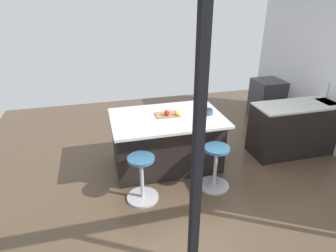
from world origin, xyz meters
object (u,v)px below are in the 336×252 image
kitchen_island (166,141)px  apple_yellow (177,113)px  fruit_bowl (206,111)px  stool_by_window (215,168)px  stool_middle (142,180)px  apple_red (167,113)px  cutting_board (167,115)px  oven_range (267,100)px

kitchen_island → apple_yellow: 0.52m
kitchen_island → fruit_bowl: fruit_bowl is taller
stool_by_window → apple_yellow: size_ratio=8.57×
stool_by_window → stool_middle: bearing=0.0°
apple_red → fruit_bowl: 0.62m
kitchen_island → fruit_bowl: (-0.62, 0.08, 0.48)m
stool_middle → fruit_bowl: (-1.15, -0.66, 0.61)m
kitchen_island → cutting_board: bearing=-147.2°
apple_yellow → kitchen_island: bearing=-24.2°
stool_by_window → stool_middle: size_ratio=1.00×
oven_range → apple_red: 3.00m
oven_range → stool_middle: oven_range is taller
stool_by_window → apple_yellow: 1.00m
cutting_board → stool_middle: bearing=54.1°
apple_yellow → fruit_bowl: apple_yellow is taller
kitchen_island → stool_by_window: 0.93m
stool_by_window → stool_middle: same height
cutting_board → fruit_bowl: fruit_bowl is taller
oven_range → fruit_bowl: size_ratio=4.28×
oven_range → kitchen_island: bearing=26.7°
stool_by_window → apple_red: size_ratio=7.80×
kitchen_island → cutting_board: 0.45m
stool_middle → apple_yellow: (-0.68, -0.68, 0.63)m
apple_yellow → apple_red: (0.15, -0.03, 0.00)m
oven_range → kitchen_island: kitchen_island is taller
oven_range → stool_by_window: (2.09, 2.07, -0.12)m
oven_range → apple_red: apple_red is taller
stool_middle → cutting_board: bearing=-125.9°
kitchen_island → cutting_board: cutting_board is taller
stool_middle → cutting_board: (-0.55, -0.76, 0.58)m
oven_range → cutting_board: (2.61, 1.31, 0.46)m
oven_range → stool_middle: bearing=33.2°
stool_by_window → cutting_board: 1.09m
oven_range → apple_yellow: bearing=29.4°
stool_by_window → apple_yellow: bearing=-60.7°
apple_red → fruit_bowl: (-0.62, 0.04, -0.02)m
stool_middle → apple_red: apple_red is taller
stool_middle → fruit_bowl: fruit_bowl is taller
fruit_bowl → stool_middle: bearing=30.0°
oven_range → fruit_bowl: (2.01, 1.41, 0.49)m
stool_by_window → kitchen_island: bearing=-54.5°
kitchen_island → stool_by_window: bearing=125.5°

